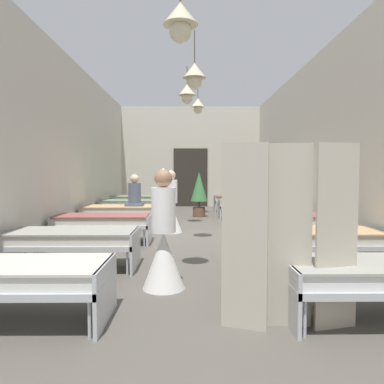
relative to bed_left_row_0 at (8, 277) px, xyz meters
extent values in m
cube|color=#59544C|center=(1.80, 4.75, -0.49)|extent=(6.30, 14.09, 0.10)
cube|color=beige|center=(1.80, 11.59, 1.62)|extent=(6.10, 0.20, 4.13)
cube|color=beige|center=(-1.15, 4.75, 1.62)|extent=(0.20, 13.49, 4.13)
cube|color=beige|center=(4.75, 4.75, 1.62)|extent=(0.20, 13.49, 4.13)
cube|color=#2D2823|center=(1.80, 11.47, 0.76)|extent=(1.40, 0.06, 2.40)
cone|color=beige|center=(1.62, 1.21, 2.98)|extent=(0.44, 0.44, 0.28)
sphere|color=beige|center=(1.62, 1.21, 2.76)|extent=(0.28, 0.28, 0.28)
cylinder|color=brown|center=(1.84, 3.57, 3.38)|extent=(0.02, 0.02, 0.61)
cone|color=beige|center=(1.84, 3.57, 2.93)|extent=(0.44, 0.44, 0.28)
sphere|color=beige|center=(1.84, 3.57, 2.71)|extent=(0.28, 0.28, 0.28)
cylinder|color=brown|center=(1.68, 5.93, 3.47)|extent=(0.02, 0.02, 0.44)
cone|color=beige|center=(1.68, 5.93, 3.10)|extent=(0.44, 0.44, 0.28)
sphere|color=beige|center=(1.68, 5.93, 2.88)|extent=(0.28, 0.28, 0.28)
cylinder|color=brown|center=(2.02, 8.29, 3.53)|extent=(0.02, 0.02, 0.31)
cone|color=beige|center=(2.02, 8.29, 3.22)|extent=(0.44, 0.44, 0.28)
sphere|color=beige|center=(2.02, 8.29, 3.00)|extent=(0.28, 0.28, 0.28)
cylinder|color=#B7BCC1|center=(0.87, -0.36, -0.27)|extent=(0.03, 0.03, 0.34)
cylinder|color=#B7BCC1|center=(0.87, 0.36, -0.27)|extent=(0.03, 0.03, 0.34)
cube|color=#B7BCC1|center=(0.00, 0.00, -0.06)|extent=(1.90, 0.84, 0.07)
cube|color=#B7BCC1|center=(0.93, 0.00, -0.15)|extent=(0.04, 0.84, 0.57)
cube|color=white|center=(0.00, 0.00, 0.04)|extent=(1.82, 0.78, 0.14)
cube|color=beige|center=(0.00, 0.00, 0.12)|extent=(1.86, 0.82, 0.02)
cylinder|color=#B7BCC1|center=(2.73, -0.36, -0.27)|extent=(0.03, 0.03, 0.34)
cylinder|color=#B7BCC1|center=(2.73, 0.36, -0.27)|extent=(0.03, 0.03, 0.34)
cube|color=#B7BCC1|center=(3.60, 0.00, -0.06)|extent=(1.90, 0.84, 0.07)
cube|color=#B7BCC1|center=(2.67, 0.00, -0.15)|extent=(0.04, 0.84, 0.57)
cube|color=white|center=(3.60, 0.00, 0.04)|extent=(1.82, 0.78, 0.14)
cube|color=#9E9E93|center=(3.60, 0.00, 0.12)|extent=(1.86, 0.82, 0.02)
cylinder|color=#B7BCC1|center=(-0.87, 1.54, -0.27)|extent=(0.03, 0.03, 0.34)
cylinder|color=#B7BCC1|center=(-0.87, 2.26, -0.27)|extent=(0.03, 0.03, 0.34)
cylinder|color=#B7BCC1|center=(0.87, 1.54, -0.27)|extent=(0.03, 0.03, 0.34)
cylinder|color=#B7BCC1|center=(0.87, 2.26, -0.27)|extent=(0.03, 0.03, 0.34)
cube|color=#B7BCC1|center=(0.00, 1.90, -0.06)|extent=(1.90, 0.84, 0.07)
cube|color=#B7BCC1|center=(-0.93, 1.90, -0.15)|extent=(0.04, 0.84, 0.57)
cube|color=#B7BCC1|center=(0.93, 1.90, -0.15)|extent=(0.04, 0.84, 0.57)
cube|color=silver|center=(0.00, 1.90, 0.04)|extent=(1.82, 0.78, 0.14)
cube|color=#9E9E93|center=(0.00, 1.90, 0.12)|extent=(1.86, 0.82, 0.02)
cylinder|color=#B7BCC1|center=(2.73, 1.54, -0.27)|extent=(0.03, 0.03, 0.34)
cylinder|color=#B7BCC1|center=(2.73, 2.26, -0.27)|extent=(0.03, 0.03, 0.34)
cylinder|color=#B7BCC1|center=(4.47, 2.26, -0.27)|extent=(0.03, 0.03, 0.34)
cube|color=#B7BCC1|center=(3.60, 1.90, -0.06)|extent=(1.90, 0.84, 0.07)
cube|color=#B7BCC1|center=(2.67, 1.90, -0.15)|extent=(0.04, 0.84, 0.57)
cube|color=#B7BCC1|center=(4.53, 1.90, -0.15)|extent=(0.04, 0.84, 0.57)
cube|color=silver|center=(3.60, 1.90, 0.04)|extent=(1.82, 0.78, 0.14)
cube|color=tan|center=(3.60, 1.90, 0.12)|extent=(1.86, 0.82, 0.02)
cylinder|color=#B7BCC1|center=(-0.87, 3.44, -0.27)|extent=(0.03, 0.03, 0.34)
cylinder|color=#B7BCC1|center=(-0.87, 4.16, -0.27)|extent=(0.03, 0.03, 0.34)
cylinder|color=#B7BCC1|center=(0.87, 3.44, -0.27)|extent=(0.03, 0.03, 0.34)
cylinder|color=#B7BCC1|center=(0.87, 4.16, -0.27)|extent=(0.03, 0.03, 0.34)
cube|color=#B7BCC1|center=(0.00, 3.80, -0.06)|extent=(1.90, 0.84, 0.07)
cube|color=#B7BCC1|center=(-0.93, 3.80, -0.15)|extent=(0.04, 0.84, 0.57)
cube|color=#B7BCC1|center=(0.93, 3.80, -0.15)|extent=(0.04, 0.84, 0.57)
cube|color=silver|center=(0.00, 3.80, 0.04)|extent=(1.82, 0.78, 0.14)
cube|color=#8C4C47|center=(0.00, 3.80, 0.12)|extent=(1.86, 0.82, 0.02)
cylinder|color=#B7BCC1|center=(2.73, 3.44, -0.27)|extent=(0.03, 0.03, 0.34)
cylinder|color=#B7BCC1|center=(2.73, 4.16, -0.27)|extent=(0.03, 0.03, 0.34)
cylinder|color=#B7BCC1|center=(4.47, 3.44, -0.27)|extent=(0.03, 0.03, 0.34)
cylinder|color=#B7BCC1|center=(4.47, 4.16, -0.27)|extent=(0.03, 0.03, 0.34)
cube|color=#B7BCC1|center=(3.60, 3.80, -0.06)|extent=(1.90, 0.84, 0.07)
cube|color=#B7BCC1|center=(2.67, 3.80, -0.15)|extent=(0.04, 0.84, 0.57)
cube|color=#B7BCC1|center=(4.53, 3.80, -0.15)|extent=(0.04, 0.84, 0.57)
cube|color=silver|center=(3.60, 3.80, 0.04)|extent=(1.82, 0.78, 0.14)
cube|color=#8C4C47|center=(3.60, 3.80, 0.12)|extent=(1.86, 0.82, 0.02)
cylinder|color=#B7BCC1|center=(-0.87, 5.34, -0.27)|extent=(0.03, 0.03, 0.34)
cylinder|color=#B7BCC1|center=(-0.87, 6.06, -0.27)|extent=(0.03, 0.03, 0.34)
cylinder|color=#B7BCC1|center=(0.87, 5.34, -0.27)|extent=(0.03, 0.03, 0.34)
cylinder|color=#B7BCC1|center=(0.87, 6.06, -0.27)|extent=(0.03, 0.03, 0.34)
cube|color=#B7BCC1|center=(0.00, 5.70, -0.06)|extent=(1.90, 0.84, 0.07)
cube|color=#B7BCC1|center=(-0.93, 5.70, -0.15)|extent=(0.04, 0.84, 0.57)
cube|color=#B7BCC1|center=(0.93, 5.70, -0.15)|extent=(0.04, 0.84, 0.57)
cube|color=silver|center=(0.00, 5.70, 0.04)|extent=(1.82, 0.78, 0.14)
cube|color=tan|center=(0.00, 5.70, 0.12)|extent=(1.86, 0.82, 0.02)
cylinder|color=#B7BCC1|center=(2.73, 5.34, -0.27)|extent=(0.03, 0.03, 0.34)
cylinder|color=#B7BCC1|center=(2.73, 6.06, -0.27)|extent=(0.03, 0.03, 0.34)
cylinder|color=#B7BCC1|center=(4.47, 5.34, -0.27)|extent=(0.03, 0.03, 0.34)
cylinder|color=#B7BCC1|center=(4.47, 6.06, -0.27)|extent=(0.03, 0.03, 0.34)
cube|color=#B7BCC1|center=(3.60, 5.70, -0.06)|extent=(1.90, 0.84, 0.07)
cube|color=#B7BCC1|center=(2.67, 5.70, -0.15)|extent=(0.04, 0.84, 0.57)
cube|color=#B7BCC1|center=(4.53, 5.70, -0.15)|extent=(0.04, 0.84, 0.57)
cube|color=silver|center=(3.60, 5.70, 0.04)|extent=(1.82, 0.78, 0.14)
cube|color=beige|center=(3.60, 5.70, 0.12)|extent=(1.86, 0.82, 0.02)
cylinder|color=#B7BCC1|center=(-0.87, 7.24, -0.27)|extent=(0.03, 0.03, 0.34)
cylinder|color=#B7BCC1|center=(-0.87, 7.96, -0.27)|extent=(0.03, 0.03, 0.34)
cylinder|color=#B7BCC1|center=(0.87, 7.24, -0.27)|extent=(0.03, 0.03, 0.34)
cylinder|color=#B7BCC1|center=(0.87, 7.96, -0.27)|extent=(0.03, 0.03, 0.34)
cube|color=#B7BCC1|center=(0.00, 7.60, -0.06)|extent=(1.90, 0.84, 0.07)
cube|color=#B7BCC1|center=(-0.93, 7.60, -0.15)|extent=(0.04, 0.84, 0.57)
cube|color=#B7BCC1|center=(0.93, 7.60, -0.15)|extent=(0.04, 0.84, 0.57)
cube|color=white|center=(0.00, 7.60, 0.04)|extent=(1.82, 0.78, 0.14)
cube|color=slate|center=(0.00, 7.60, 0.12)|extent=(1.86, 0.82, 0.02)
cylinder|color=#B7BCC1|center=(2.73, 7.24, -0.27)|extent=(0.03, 0.03, 0.34)
cylinder|color=#B7BCC1|center=(2.73, 7.96, -0.27)|extent=(0.03, 0.03, 0.34)
cylinder|color=#B7BCC1|center=(4.47, 7.24, -0.27)|extent=(0.03, 0.03, 0.34)
cylinder|color=#B7BCC1|center=(4.47, 7.96, -0.27)|extent=(0.03, 0.03, 0.34)
cube|color=#B7BCC1|center=(3.60, 7.60, -0.06)|extent=(1.90, 0.84, 0.07)
cube|color=#B7BCC1|center=(2.67, 7.60, -0.15)|extent=(0.04, 0.84, 0.57)
cube|color=#B7BCC1|center=(4.53, 7.60, -0.15)|extent=(0.04, 0.84, 0.57)
cube|color=white|center=(3.60, 7.60, 0.04)|extent=(1.82, 0.78, 0.14)
cube|color=slate|center=(3.60, 7.60, 0.12)|extent=(1.86, 0.82, 0.02)
cylinder|color=#B7BCC1|center=(-0.87, 9.14, -0.27)|extent=(0.03, 0.03, 0.34)
cylinder|color=#B7BCC1|center=(-0.87, 9.86, -0.27)|extent=(0.03, 0.03, 0.34)
cylinder|color=#B7BCC1|center=(0.87, 9.14, -0.27)|extent=(0.03, 0.03, 0.34)
cylinder|color=#B7BCC1|center=(0.87, 9.86, -0.27)|extent=(0.03, 0.03, 0.34)
cube|color=#B7BCC1|center=(0.00, 9.50, -0.06)|extent=(1.90, 0.84, 0.07)
cube|color=#B7BCC1|center=(-0.93, 9.50, -0.15)|extent=(0.04, 0.84, 0.57)
cube|color=#B7BCC1|center=(0.93, 9.50, -0.15)|extent=(0.04, 0.84, 0.57)
cube|color=silver|center=(0.00, 9.50, 0.04)|extent=(1.82, 0.78, 0.14)
cube|color=slate|center=(0.00, 9.50, 0.12)|extent=(1.86, 0.82, 0.02)
cylinder|color=#B7BCC1|center=(2.73, 9.14, -0.27)|extent=(0.03, 0.03, 0.34)
cylinder|color=#B7BCC1|center=(2.73, 9.86, -0.27)|extent=(0.03, 0.03, 0.34)
cylinder|color=#B7BCC1|center=(4.47, 9.14, -0.27)|extent=(0.03, 0.03, 0.34)
cylinder|color=#B7BCC1|center=(4.47, 9.86, -0.27)|extent=(0.03, 0.03, 0.34)
cube|color=#B7BCC1|center=(3.60, 9.50, -0.06)|extent=(1.90, 0.84, 0.07)
cube|color=#B7BCC1|center=(2.67, 9.50, -0.15)|extent=(0.04, 0.84, 0.57)
cube|color=#B7BCC1|center=(4.53, 9.50, -0.15)|extent=(0.04, 0.84, 0.57)
cube|color=silver|center=(3.60, 9.50, 0.04)|extent=(1.82, 0.78, 0.14)
cube|color=#8C4C47|center=(3.60, 9.50, 0.12)|extent=(1.86, 0.82, 0.02)
cone|color=white|center=(1.42, 0.98, -0.09)|extent=(0.52, 0.52, 0.70)
cylinder|color=white|center=(1.42, 0.98, 0.54)|extent=(0.30, 0.30, 0.55)
sphere|color=#A87A5B|center=(1.42, 0.98, 0.92)|extent=(0.22, 0.22, 0.22)
cone|color=white|center=(1.42, 0.98, 1.00)|extent=(0.18, 0.18, 0.10)
cone|color=white|center=(1.31, 5.08, -0.09)|extent=(0.52, 0.52, 0.70)
cylinder|color=white|center=(1.31, 5.08, 0.54)|extent=(0.30, 0.30, 0.55)
sphere|color=tan|center=(1.31, 5.08, 0.92)|extent=(0.22, 0.22, 0.22)
cone|color=white|center=(1.31, 5.08, 1.00)|extent=(0.18, 0.18, 0.10)
cylinder|color=#515B70|center=(0.35, 5.70, 0.43)|extent=(0.32, 0.32, 0.58)
cube|color=#515B70|center=(0.35, 5.70, 0.18)|extent=(0.44, 0.44, 0.08)
sphere|color=beige|center=(0.35, 5.70, 0.83)|extent=(0.22, 0.22, 0.22)
cylinder|color=brown|center=(2.06, 8.03, -0.29)|extent=(0.39, 0.39, 0.31)
cylinder|color=brown|center=(2.06, 8.03, -0.03)|extent=(0.06, 0.06, 0.20)
cone|color=#3D7A42|center=(2.06, 8.03, 0.53)|extent=(0.53, 0.53, 0.93)
cube|color=#BCB29E|center=(2.23, -0.17, 0.41)|extent=(0.40, 0.18, 1.70)
cube|color=#BCB29E|center=(2.65, -0.11, 0.41)|extent=(0.42, 0.06, 1.70)
cube|color=#BCB29E|center=(3.07, -0.17, 0.41)|extent=(0.42, 0.13, 1.70)
camera|label=1|loc=(1.73, -3.38, 1.00)|focal=33.56mm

